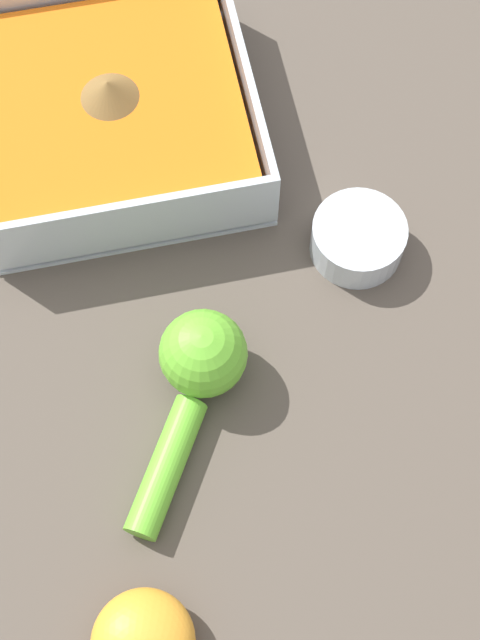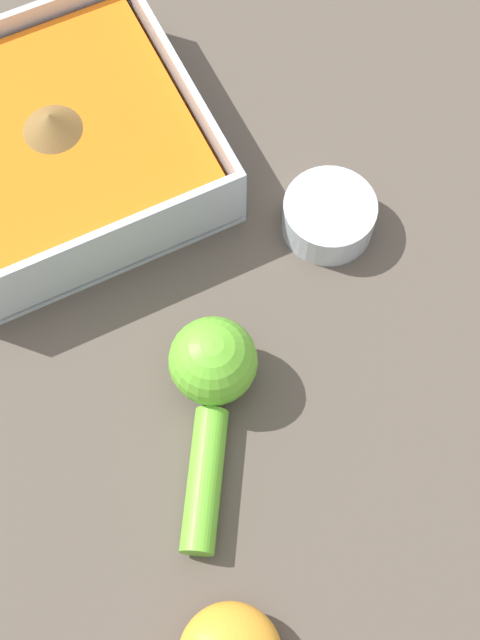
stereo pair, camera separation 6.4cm
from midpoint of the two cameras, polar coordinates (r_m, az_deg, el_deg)
The scene contains 4 objects.
ground_plane at distance 0.76m, azimuth -13.99°, elevation 8.77°, with size 4.00×4.00×0.00m, color brown.
square_dish at distance 0.74m, azimuth -13.99°, elevation 10.42°, with size 0.22×0.22×0.07m.
spice_bowl at distance 0.70m, azimuth 3.11°, elevation 6.34°, with size 0.07×0.07×0.03m.
lemon_squeezer at distance 0.63m, azimuth -4.77°, elevation -4.34°, with size 0.11×0.15×0.06m.
Camera 2 is at (-0.04, -0.43, 0.62)m, focal length 50.00 mm.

